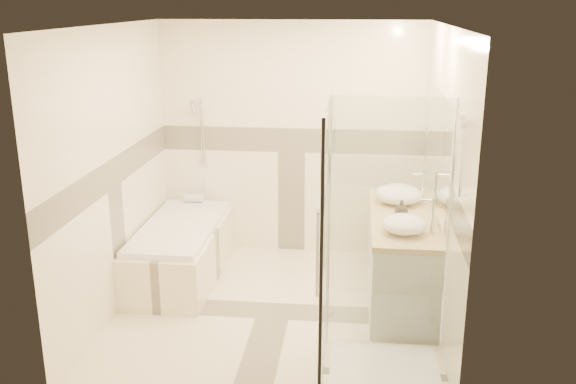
# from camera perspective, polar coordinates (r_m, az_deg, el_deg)

# --- Properties ---
(room) EXTENTS (2.82, 3.02, 2.52)m
(room) POSITION_cam_1_polar(r_m,az_deg,el_deg) (5.43, -0.74, 1.40)
(room) COLOR beige
(room) RESTS_ON ground
(bathtub) EXTENTS (0.75, 1.70, 0.56)m
(bathtub) POSITION_cam_1_polar(r_m,az_deg,el_deg) (6.53, -9.50, -4.93)
(bathtub) COLOR #F2E3C2
(bathtub) RESTS_ON ground
(vanity) EXTENTS (0.58, 1.62, 0.85)m
(vanity) POSITION_cam_1_polar(r_m,az_deg,el_deg) (5.95, 9.97, -5.93)
(vanity) COLOR white
(vanity) RESTS_ON ground
(shower_enclosure) EXTENTS (0.96, 0.93, 2.04)m
(shower_enclosure) POSITION_cam_1_polar(r_m,az_deg,el_deg) (4.75, 7.33, -10.85)
(shower_enclosure) COLOR #F2E3C2
(shower_enclosure) RESTS_ON ground
(vessel_sink_near) EXTENTS (0.44, 0.44, 0.18)m
(vessel_sink_near) POSITION_cam_1_polar(r_m,az_deg,el_deg) (6.12, 9.82, -0.18)
(vessel_sink_near) COLOR white
(vessel_sink_near) RESTS_ON vanity
(vessel_sink_far) EXTENTS (0.38, 0.38, 0.15)m
(vessel_sink_far) POSITION_cam_1_polar(r_m,az_deg,el_deg) (5.36, 10.29, -2.83)
(vessel_sink_far) COLOR white
(vessel_sink_far) RESTS_ON vanity
(faucet_near) EXTENTS (0.13, 0.03, 0.31)m
(faucet_near) POSITION_cam_1_polar(r_m,az_deg,el_deg) (6.11, 11.87, 0.56)
(faucet_near) COLOR silver
(faucet_near) RESTS_ON vanity
(faucet_far) EXTENTS (0.13, 0.03, 0.31)m
(faucet_far) POSITION_cam_1_polar(r_m,az_deg,el_deg) (5.34, 12.65, -1.85)
(faucet_far) COLOR silver
(faucet_far) RESTS_ON vanity
(amenity_bottle_a) EXTENTS (0.08, 0.08, 0.14)m
(amenity_bottle_a) POSITION_cam_1_polar(r_m,az_deg,el_deg) (5.71, 10.06, -1.62)
(amenity_bottle_a) COLOR black
(amenity_bottle_a) RESTS_ON vanity
(amenity_bottle_b) EXTENTS (0.13, 0.13, 0.16)m
(amenity_bottle_b) POSITION_cam_1_polar(r_m,az_deg,el_deg) (5.72, 10.05, -1.49)
(amenity_bottle_b) COLOR black
(amenity_bottle_b) RESTS_ON vanity
(folded_towels) EXTENTS (0.15, 0.25, 0.08)m
(folded_towels) POSITION_cam_1_polar(r_m,az_deg,el_deg) (6.39, 9.67, 0.09)
(folded_towels) COLOR silver
(folded_towels) RESTS_ON vanity
(rolled_towel) EXTENTS (0.20, 0.09, 0.09)m
(rolled_towel) POSITION_cam_1_polar(r_m,az_deg,el_deg) (7.10, -8.39, -0.54)
(rolled_towel) COLOR silver
(rolled_towel) RESTS_ON bathtub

